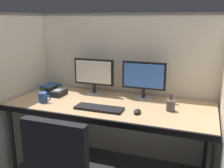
% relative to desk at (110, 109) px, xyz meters
% --- Properties ---
extents(cubicle_partition_rear, '(2.21, 0.06, 1.57)m').
position_rel_desk_xyz_m(cubicle_partition_rear, '(0.00, 0.46, 0.10)').
color(cubicle_partition_rear, beige).
rests_on(cubicle_partition_rear, ground).
extents(cubicle_partition_left, '(0.06, 1.41, 1.57)m').
position_rel_desk_xyz_m(cubicle_partition_left, '(-0.99, -0.09, 0.10)').
color(cubicle_partition_left, beige).
rests_on(cubicle_partition_left, ground).
extents(desk, '(1.90, 0.80, 0.74)m').
position_rel_desk_xyz_m(desk, '(0.00, 0.00, 0.00)').
color(desk, tan).
rests_on(desk, ground).
extents(monitor_left, '(0.43, 0.17, 0.37)m').
position_rel_desk_xyz_m(monitor_left, '(-0.28, 0.26, 0.27)').
color(monitor_left, gray).
rests_on(monitor_left, desk).
extents(monitor_right, '(0.43, 0.17, 0.37)m').
position_rel_desk_xyz_m(monitor_right, '(0.26, 0.27, 0.27)').
color(monitor_right, gray).
rests_on(monitor_right, desk).
extents(keyboard_main, '(0.43, 0.15, 0.02)m').
position_rel_desk_xyz_m(keyboard_main, '(-0.04, -0.17, 0.06)').
color(keyboard_main, black).
rests_on(keyboard_main, desk).
extents(computer_mouse, '(0.06, 0.10, 0.04)m').
position_rel_desk_xyz_m(computer_mouse, '(0.30, -0.15, 0.07)').
color(computer_mouse, black).
rests_on(computer_mouse, desk).
extents(pen_cup, '(0.08, 0.08, 0.15)m').
position_rel_desk_xyz_m(pen_cup, '(0.56, 0.02, 0.10)').
color(pen_cup, '#4C4742').
rests_on(pen_cup, desk).
extents(desk_phone, '(0.17, 0.19, 0.09)m').
position_rel_desk_xyz_m(desk_phone, '(-0.64, 0.09, 0.08)').
color(desk_phone, black).
rests_on(desk_phone, desk).
extents(coffee_mug, '(0.13, 0.08, 0.09)m').
position_rel_desk_xyz_m(coffee_mug, '(-0.62, -0.16, 0.10)').
color(coffee_mug, '#264C8C').
rests_on(coffee_mug, desk).
extents(book_stack, '(0.15, 0.21, 0.05)m').
position_rel_desk_xyz_m(book_stack, '(-0.82, 0.27, 0.07)').
color(book_stack, '#26723F').
rests_on(book_stack, desk).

